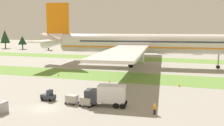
{
  "coord_description": "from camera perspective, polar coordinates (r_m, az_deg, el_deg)",
  "views": [
    {
      "loc": [
        21.88,
        -33.13,
        12.87
      ],
      "look_at": [
        3.45,
        26.33,
        4.0
      ],
      "focal_mm": 38.92,
      "sensor_mm": 36.0,
      "label": 1
    }
  ],
  "objects": [
    {
      "name": "grass_strip_near",
      "position": [
        66.96,
        -2.19,
        -2.98
      ],
      "size": [
        320.0,
        13.8,
        0.01
      ],
      "primitive_type": "cube",
      "color": "olive",
      "rests_on": "ground"
    },
    {
      "name": "cargo_dolly_lead",
      "position": [
        42.67,
        -9.41,
        -8.27
      ],
      "size": [
        2.37,
        1.76,
        1.55
      ],
      "rotation": [
        0.0,
        0.0,
        1.44
      ],
      "color": "#A3A3A8",
      "rests_on": "ground"
    },
    {
      "name": "taxiway_marker_2",
      "position": [
        68.24,
        -12.49,
        -2.69
      ],
      "size": [
        0.44,
        0.44,
        0.62
      ],
      "primitive_type": "cone",
      "color": "orange",
      "rests_on": "ground"
    },
    {
      "name": "uld_container_1",
      "position": [
        41.85,
        -24.89,
        -9.35
      ],
      "size": [
        2.06,
        1.68,
        1.72
      ],
      "primitive_type": "cube",
      "rotation": [
        0.0,
        0.0,
        -0.04
      ],
      "color": "#A3A3A8",
      "rests_on": "ground"
    },
    {
      "name": "ground_crew_marshaller",
      "position": [
        37.66,
        9.98,
        -10.48
      ],
      "size": [
        0.4,
        0.45,
        1.74
      ],
      "rotation": [
        0.0,
        0.0,
        4.01
      ],
      "color": "black",
      "rests_on": "ground"
    },
    {
      "name": "airliner",
      "position": [
        83.19,
        6.29,
        4.61
      ],
      "size": [
        70.43,
        86.49,
        21.95
      ],
      "rotation": [
        0.0,
        0.0,
        -1.48
      ],
      "color": "silver",
      "rests_on": "ground"
    },
    {
      "name": "baggage_tug",
      "position": [
        45.6,
        -14.7,
        -7.49
      ],
      "size": [
        2.74,
        1.62,
        1.97
      ],
      "rotation": [
        0.0,
        0.0,
        1.44
      ],
      "color": "#2D333D",
      "rests_on": "ground"
    },
    {
      "name": "grass_strip_far",
      "position": [
        104.69,
        5.02,
        1.02
      ],
      "size": [
        320.0,
        13.8,
        0.01
      ],
      "primitive_type": "cube",
      "color": "olive",
      "rests_on": "ground"
    },
    {
      "name": "taxiway_marker_1",
      "position": [
        56.44,
        15.55,
        -5.08
      ],
      "size": [
        0.44,
        0.44,
        0.57
      ],
      "primitive_type": "cone",
      "color": "orange",
      "rests_on": "ground"
    },
    {
      "name": "ground_plane",
      "position": [
        41.74,
        -15.67,
        -10.16
      ],
      "size": [
        400.0,
        400.0,
        0.0
      ],
      "primitive_type": "plane",
      "color": "gray"
    },
    {
      "name": "distant_tree_line",
      "position": [
        134.53,
        4.34,
        5.46
      ],
      "size": [
        188.1,
        10.41,
        11.97
      ],
      "color": "#4C3823",
      "rests_on": "ground"
    },
    {
      "name": "catering_truck",
      "position": [
        40.77,
        -1.35,
        -7.43
      ],
      "size": [
        7.18,
        3.12,
        3.58
      ],
      "rotation": [
        0.0,
        0.0,
        1.69
      ],
      "color": "#2D333D",
      "rests_on": "ground"
    },
    {
      "name": "taxiway_marker_0",
      "position": [
        58.55,
        -0.6,
        -4.31
      ],
      "size": [
        0.44,
        0.44,
        0.55
      ],
      "primitive_type": "cone",
      "color": "orange",
      "rests_on": "ground"
    },
    {
      "name": "cargo_dolly_second",
      "position": [
        41.18,
        -6.01,
        -8.81
      ],
      "size": [
        2.37,
        1.76,
        1.55
      ],
      "rotation": [
        0.0,
        0.0,
        1.44
      ],
      "color": "#A3A3A8",
      "rests_on": "ground"
    }
  ]
}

